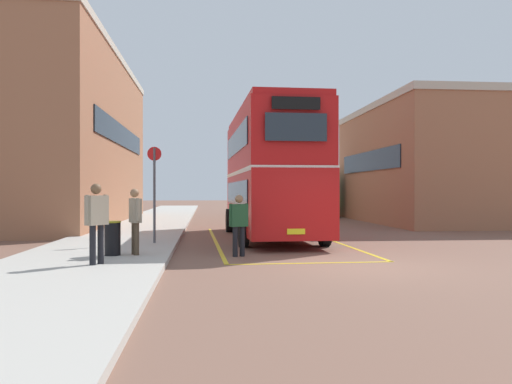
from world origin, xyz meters
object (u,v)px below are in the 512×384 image
at_px(pedestrian_boarding, 239,221).
at_px(litter_bin, 112,238).
at_px(double_decker_bus, 270,171).
at_px(bus_stop_sign, 154,186).
at_px(single_deck_bus, 303,193).
at_px(pedestrian_waiting_far, 97,217).
at_px(pedestrian_waiting_near, 135,216).

relative_size(pedestrian_boarding, litter_bin, 1.92).
height_order(double_decker_bus, bus_stop_sign, double_decker_bus).
xyz_separation_m(single_deck_bus, litter_bin, (-9.41, -23.87, -1.06)).
height_order(pedestrian_boarding, bus_stop_sign, bus_stop_sign).
distance_m(pedestrian_boarding, pedestrian_waiting_far, 3.99).
bearing_deg(single_deck_bus, bus_stop_sign, -112.61).
bearing_deg(litter_bin, bus_stop_sign, 76.24).
relative_size(pedestrian_boarding, pedestrian_waiting_far, 0.93).
relative_size(single_deck_bus, pedestrian_waiting_far, 4.97).
bearing_deg(bus_stop_sign, litter_bin, -103.76).
xyz_separation_m(pedestrian_boarding, bus_stop_sign, (-2.51, 2.53, 0.98)).
distance_m(double_decker_bus, pedestrian_waiting_near, 7.33).
relative_size(double_decker_bus, pedestrian_waiting_near, 5.78).
distance_m(single_deck_bus, bus_stop_sign, 22.53).
height_order(pedestrian_waiting_near, litter_bin, pedestrian_waiting_near).
xyz_separation_m(double_decker_bus, pedestrian_waiting_far, (-4.84, -7.54, -1.31)).
relative_size(double_decker_bus, bus_stop_sign, 3.25).
distance_m(double_decker_bus, pedestrian_waiting_far, 9.06).
bearing_deg(pedestrian_waiting_near, litter_bin, -172.22).
height_order(single_deck_bus, bus_stop_sign, bus_stop_sign).
bearing_deg(pedestrian_boarding, litter_bin, -170.39).
xyz_separation_m(pedestrian_boarding, pedestrian_waiting_far, (-3.33, -2.18, 0.24)).
bearing_deg(pedestrian_waiting_near, double_decker_bus, 54.10).
relative_size(single_deck_bus, litter_bin, 10.31).
relative_size(pedestrian_waiting_near, bus_stop_sign, 0.56).
height_order(pedestrian_boarding, litter_bin, pedestrian_boarding).
distance_m(pedestrian_waiting_far, bus_stop_sign, 4.84).
bearing_deg(bus_stop_sign, pedestrian_waiting_far, -99.80).
bearing_deg(bus_stop_sign, double_decker_bus, 35.07).
bearing_deg(bus_stop_sign, single_deck_bus, 67.39).
distance_m(single_deck_bus, litter_bin, 25.68).
bearing_deg(double_decker_bus, single_deck_bus, 75.55).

